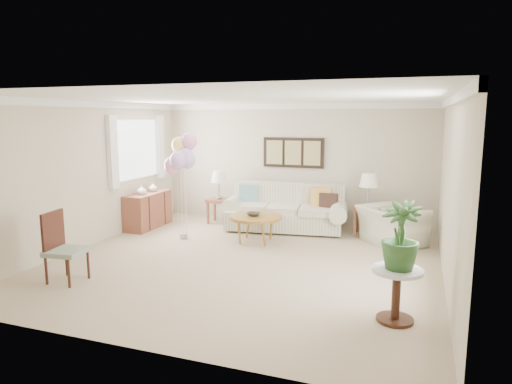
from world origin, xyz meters
TOP-DOWN VIEW (x-y plane):
  - ground_plane at (0.00, 0.00)m, footprint 6.00×6.00m
  - room_shell at (-0.11, 0.09)m, footprint 6.04×6.04m
  - wall_art_triptych at (0.00, 2.96)m, footprint 1.35×0.06m
  - sofa at (0.03, 2.29)m, footprint 2.70×1.27m
  - end_table_left at (-1.51, 2.39)m, footprint 0.49×0.45m
  - end_table_right at (1.68, 2.38)m, footprint 0.53×0.49m
  - lamp_left at (-1.51, 2.39)m, footprint 0.35×0.35m
  - lamp_right at (1.68, 2.38)m, footprint 0.37×0.37m
  - coffee_table at (-0.23, 1.20)m, footprint 0.99×0.99m
  - decor_bowl at (-0.26, 1.16)m, footprint 0.26×0.26m
  - armchair at (2.17, 1.89)m, footprint 1.40×1.41m
  - side_table at (2.41, -1.45)m, footprint 0.58×0.58m
  - potted_plant at (2.43, -1.45)m, footprint 0.52×0.52m
  - accent_chair at (-2.11, -1.68)m, footprint 0.55×0.55m
  - credenza at (-2.76, 1.50)m, footprint 0.46×1.20m
  - vase_white at (-2.74, 1.28)m, footprint 0.20×0.20m
  - vase_sage at (-2.74, 1.69)m, footprint 0.23×0.23m
  - balloon_cluster at (-1.59, 0.92)m, footprint 0.57×0.57m

SIDE VIEW (x-z plane):
  - ground_plane at x=0.00m, z-range 0.00..0.00m
  - armchair at x=2.17m, z-range 0.00..0.69m
  - credenza at x=-2.76m, z-range 0.00..0.74m
  - sofa at x=0.03m, z-range -0.10..0.85m
  - end_table_left at x=-1.51m, z-range 0.18..0.72m
  - coffee_table at x=-0.23m, z-range 0.21..0.71m
  - side_table at x=2.41m, z-range 0.16..0.78m
  - end_table_right at x=1.68m, z-range 0.20..0.78m
  - accent_chair at x=-2.11m, z-range 0.02..1.02m
  - decor_bowl at x=-0.26m, z-range 0.50..0.56m
  - vase_sage at x=-2.74m, z-range 0.74..0.93m
  - vase_white at x=-2.74m, z-range 0.74..0.93m
  - lamp_left at x=-1.51m, z-range 0.70..1.32m
  - potted_plant at x=2.43m, z-range 0.63..1.40m
  - lamp_right at x=1.68m, z-range 0.75..1.40m
  - wall_art_triptych at x=0.00m, z-range 1.23..1.88m
  - balloon_cluster at x=-1.59m, z-range 0.59..2.63m
  - room_shell at x=-0.11m, z-range 0.33..2.93m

